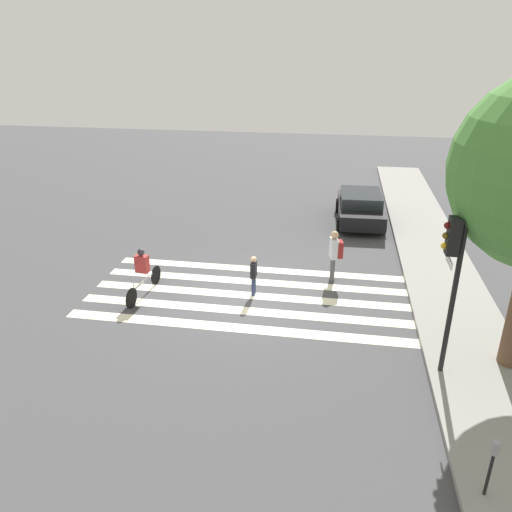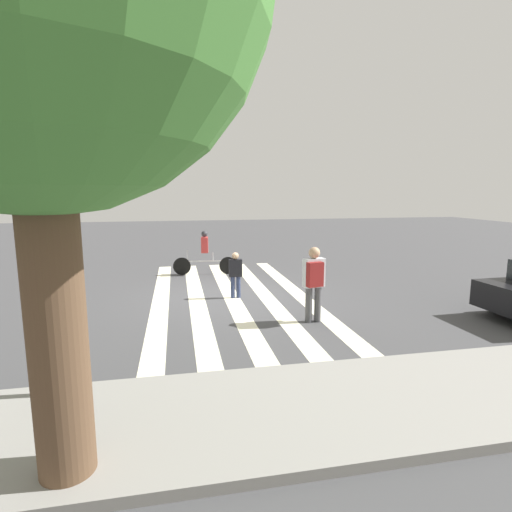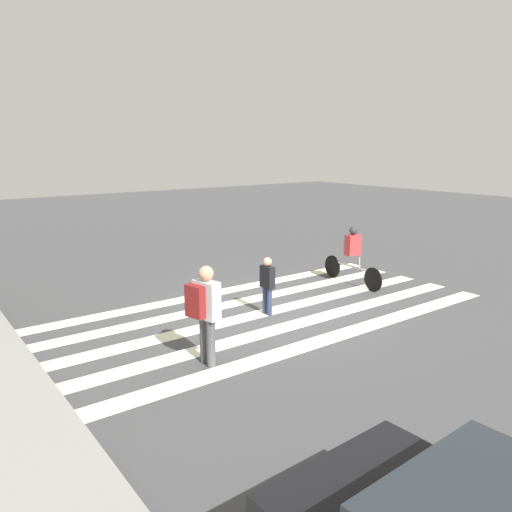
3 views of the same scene
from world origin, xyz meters
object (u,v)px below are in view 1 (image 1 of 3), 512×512
Objects in this scene: pedestrian_adult_tall_backpack at (254,273)px; pedestrian_adult_blue_shirt at (335,252)px; parking_meter at (493,456)px; traffic_light at (453,263)px; cyclist_near_curb at (143,270)px; car_parked_dark_suv at (360,207)px.

pedestrian_adult_blue_shirt is at bearing -59.63° from pedestrian_adult_tall_backpack.
pedestrian_adult_blue_shirt is (-8.40, -2.80, 0.01)m from parking_meter.
traffic_light is 9.06m from cyclist_near_curb.
cyclist_near_curb is (0.61, -3.39, 0.13)m from pedestrian_adult_tall_backpack.
pedestrian_adult_blue_shirt is 6.17m from car_parked_dark_suv.
pedestrian_adult_blue_shirt is 0.41× the size of car_parked_dark_suv.
pedestrian_adult_blue_shirt reaches higher than car_parked_dark_suv.
cyclist_near_curb is 0.54× the size of car_parked_dark_suv.
cyclist_near_curb is at bearing 96.66° from pedestrian_adult_blue_shirt.
parking_meter is at bearing -174.22° from pedestrian_adult_blue_shirt.
cyclist_near_curb is 10.64m from car_parked_dark_suv.
pedestrian_adult_blue_shirt is (-4.80, -2.53, -1.91)m from traffic_light.
pedestrian_adult_tall_backpack is (-6.96, -5.26, -0.28)m from parking_meter.
cyclist_near_curb reaches higher than car_parked_dark_suv.
pedestrian_adult_tall_backpack is at bearing -123.93° from traffic_light.
parking_meter is 0.60× the size of cyclist_near_curb.
pedestrian_adult_blue_shirt is 2.87m from pedestrian_adult_tall_backpack.
traffic_light is at bearing -175.70° from parking_meter.
pedestrian_adult_tall_backpack is 0.57× the size of cyclist_near_curb.
pedestrian_adult_blue_shirt is 1.34× the size of pedestrian_adult_tall_backpack.
pedestrian_adult_tall_backpack is 0.31× the size of car_parked_dark_suv.
parking_meter reaches higher than car_parked_dark_suv.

